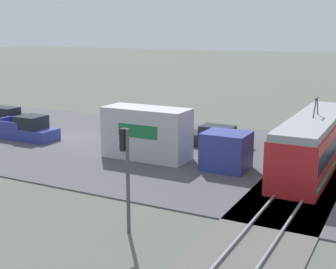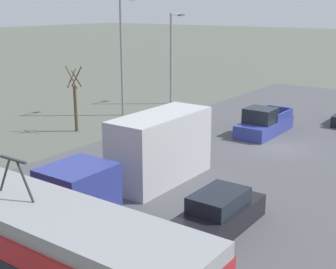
# 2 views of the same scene
# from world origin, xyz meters

# --- Properties ---
(ground_plane) EXTENTS (320.00, 320.00, 0.00)m
(ground_plane) POSITION_xyz_m (0.00, 0.00, 0.00)
(ground_plane) COLOR #565B51
(road_surface) EXTENTS (19.84, 46.76, 0.08)m
(road_surface) POSITION_xyz_m (0.00, 0.00, 0.04)
(road_surface) COLOR #4C4C51
(road_surface) RESTS_ON ground
(light_rail_tram) EXTENTS (12.62, 2.75, 4.46)m
(light_rail_tram) POSITION_xyz_m (-0.19, 19.30, 1.70)
(light_rail_tram) COLOR #B21E23
(light_rail_tram) RESTS_ON ground
(box_truck) EXTENTS (2.38, 9.99, 3.44)m
(box_truck) POSITION_xyz_m (2.41, 10.25, 1.67)
(box_truck) COLOR navy
(box_truck) RESTS_ON ground
(pickup_truck) EXTENTS (2.09, 5.38, 1.92)m
(pickup_truck) POSITION_xyz_m (1.91, -2.44, 0.80)
(pickup_truck) COLOR navy
(pickup_truck) RESTS_ON ground
(sedan_car_1) EXTENTS (1.88, 4.76, 1.58)m
(sedan_car_1) POSITION_xyz_m (-2.69, 11.95, 0.73)
(sedan_car_1) COLOR black
(sedan_car_1) RESTS_ON ground
(street_tree) EXTENTS (1.10, 0.92, 4.65)m
(street_tree) POSITION_xyz_m (13.17, 4.41, 2.12)
(street_tree) COLOR brown
(street_tree) RESTS_ON ground
(street_lamp_near_crossing) EXTENTS (0.36, 1.95, 8.02)m
(street_lamp_near_crossing) POSITION_xyz_m (13.32, -7.65, 4.63)
(street_lamp_near_crossing) COLOR gray
(street_lamp_near_crossing) RESTS_ON ground
(street_lamp_mid_block) EXTENTS (0.36, 1.95, 9.33)m
(street_lamp_mid_block) POSITION_xyz_m (13.81, -1.53, 5.31)
(street_lamp_mid_block) COLOR gray
(street_lamp_mid_block) RESTS_ON ground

